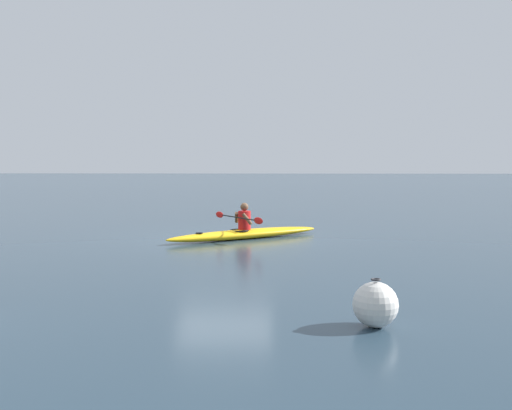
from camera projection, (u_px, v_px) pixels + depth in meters
ground_plane at (224, 239)px, 15.25m from camera, size 160.00×160.00×0.00m
kayak at (246, 234)px, 15.22m from camera, size 4.07×3.08×0.25m
kayaker at (244, 218)px, 15.16m from camera, size 1.38×1.95×0.70m
mooring_buoy_white_far at (375, 305)px, 7.10m from camera, size 0.56×0.56×0.61m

